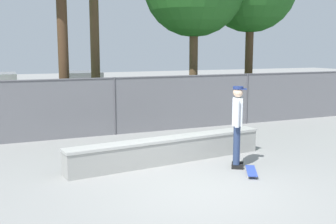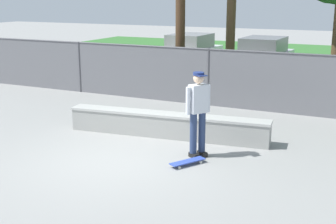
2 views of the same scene
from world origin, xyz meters
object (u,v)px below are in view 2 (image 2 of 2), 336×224
object	(u,v)px
skateboarder	(198,110)
car_white	(189,52)
car_silver	(262,57)
concrete_ledge	(167,125)
skateboard	(188,162)

from	to	relation	value
skateboarder	car_white	xyz separation A→B (m)	(-4.78, 10.82, -0.19)
skateboarder	car_silver	xyz separation A→B (m)	(-1.29, 10.55, -0.19)
car_white	car_silver	world-z (taller)	same
skateboarder	car_silver	size ratio (longest dim) A/B	0.43
car_white	concrete_ledge	bearing A→B (deg)	-70.02
concrete_ledge	car_silver	world-z (taller)	car_silver
skateboarder	car_silver	world-z (taller)	skateboarder
skateboarder	skateboard	size ratio (longest dim) A/B	2.32
concrete_ledge	car_silver	distance (m)	9.55
skateboard	car_silver	bearing A→B (deg)	96.70
skateboard	concrete_ledge	bearing A→B (deg)	127.92
car_white	skateboard	bearing A→B (deg)	-67.16
skateboarder	car_white	world-z (taller)	skateboarder
skateboarder	car_white	bearing A→B (deg)	113.84
skateboarder	skateboard	xyz separation A→B (m)	(0.01, -0.56, -0.96)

